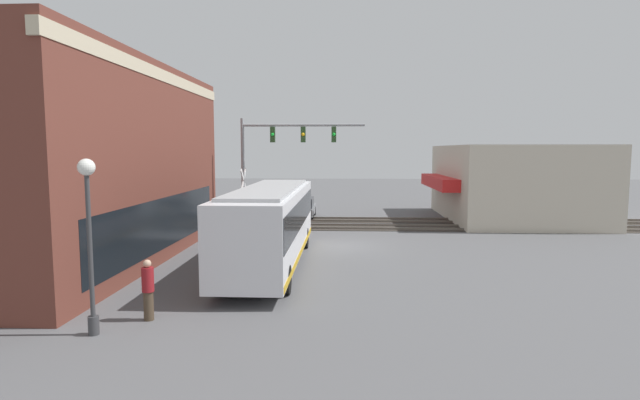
# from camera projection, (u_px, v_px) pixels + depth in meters

# --- Properties ---
(ground_plane) EXTENTS (120.00, 120.00, 0.00)m
(ground_plane) POSITION_uv_depth(u_px,v_px,m) (339.00, 246.00, 25.27)
(ground_plane) COLOR #565659
(brick_building) EXTENTS (17.02, 8.09, 8.56)m
(brick_building) POSITION_uv_depth(u_px,v_px,m) (73.00, 163.00, 21.67)
(brick_building) COLOR brown
(brick_building) RESTS_ON ground
(shop_building) EXTENTS (12.38, 10.26, 5.17)m
(shop_building) POSITION_uv_depth(u_px,v_px,m) (512.00, 182.00, 34.95)
(shop_building) COLOR beige
(shop_building) RESTS_ON ground
(city_bus) EXTENTS (12.00, 2.59, 3.32)m
(city_bus) POSITION_uv_depth(u_px,v_px,m) (270.00, 222.00, 20.83)
(city_bus) COLOR silver
(city_bus) RESTS_ON ground
(traffic_signal_gantry) EXTENTS (0.42, 7.26, 6.69)m
(traffic_signal_gantry) POSITION_uv_depth(u_px,v_px,m) (280.00, 148.00, 29.19)
(traffic_signal_gantry) COLOR gray
(traffic_signal_gantry) RESTS_ON ground
(crossing_signal) EXTENTS (1.41, 1.18, 3.81)m
(crossing_signal) POSITION_uv_depth(u_px,v_px,m) (244.00, 195.00, 28.65)
(crossing_signal) COLOR gray
(crossing_signal) RESTS_ON ground
(streetlamp) EXTENTS (0.44, 0.44, 4.63)m
(streetlamp) POSITION_uv_depth(u_px,v_px,m) (89.00, 231.00, 12.85)
(streetlamp) COLOR #38383A
(streetlamp) RESTS_ON ground
(rail_track_near) EXTENTS (2.60, 60.00, 0.15)m
(rail_track_near) POSITION_uv_depth(u_px,v_px,m) (340.00, 227.00, 31.23)
(rail_track_near) COLOR #332D28
(rail_track_near) RESTS_ON ground
(rail_track_far) EXTENTS (2.60, 60.00, 0.15)m
(rail_track_far) POSITION_uv_depth(u_px,v_px,m) (340.00, 220.00, 34.41)
(rail_track_far) COLOR #332D28
(rail_track_far) RESTS_ON ground
(parked_car_grey) EXTENTS (4.30, 1.82, 1.46)m
(parked_car_grey) POSITION_uv_depth(u_px,v_px,m) (302.00, 208.00, 35.89)
(parked_car_grey) COLOR slate
(parked_car_grey) RESTS_ON ground
(pedestrian_by_lamp) EXTENTS (0.34, 0.34, 1.76)m
(pedestrian_by_lamp) POSITION_uv_depth(u_px,v_px,m) (148.00, 289.00, 14.16)
(pedestrian_by_lamp) COLOR #473828
(pedestrian_by_lamp) RESTS_ON ground
(pedestrian_at_crossing) EXTENTS (0.34, 0.34, 1.78)m
(pedestrian_at_crossing) POSITION_uv_depth(u_px,v_px,m) (263.00, 217.00, 29.44)
(pedestrian_at_crossing) COLOR #2D3351
(pedestrian_at_crossing) RESTS_ON ground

